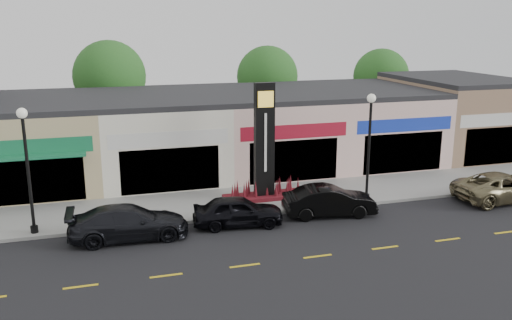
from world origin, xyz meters
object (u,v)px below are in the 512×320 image
object	(u,v)px
lamp_west_near	(27,158)
car_dark_sedan	(129,222)
car_black_conv	(329,201)
lamp_east_near	(369,136)
pylon_sign	(264,159)
car_black_sedan	(238,211)
car_gold_suv	(503,187)

from	to	relation	value
lamp_west_near	car_dark_sedan	size ratio (longest dim) A/B	1.08
car_black_conv	lamp_east_near	bearing A→B (deg)	-56.69
lamp_west_near	car_dark_sedan	bearing A→B (deg)	-20.85
lamp_west_near	car_black_conv	size ratio (longest dim) A/B	1.24
lamp_east_near	car_dark_sedan	distance (m)	12.46
pylon_sign	car_dark_sedan	xyz separation A→B (m)	(-7.06, -3.20, -1.54)
car_black_sedan	car_gold_suv	distance (m)	14.17
lamp_west_near	car_gold_suv	xyz separation A→B (m)	(22.97, -1.70, -2.75)
pylon_sign	car_dark_sedan	distance (m)	7.90
pylon_sign	lamp_west_near	bearing A→B (deg)	-171.23
lamp_east_near	pylon_sign	world-z (taller)	pylon_sign
pylon_sign	car_gold_suv	size ratio (longest dim) A/B	1.14
lamp_west_near	car_gold_suv	world-z (taller)	lamp_west_near
lamp_west_near	lamp_east_near	distance (m)	16.00
car_dark_sedan	car_gold_suv	xyz separation A→B (m)	(19.04, -0.20, -0.00)
car_dark_sedan	car_gold_suv	bearing A→B (deg)	-89.27
lamp_west_near	car_gold_suv	distance (m)	23.20
lamp_west_near	car_black_conv	distance (m)	13.70
lamp_west_near	car_black_conv	bearing A→B (deg)	-5.43
lamp_west_near	car_dark_sedan	world-z (taller)	lamp_west_near
car_black_conv	car_gold_suv	distance (m)	9.62
pylon_sign	car_black_conv	size ratio (longest dim) A/B	1.36
lamp_west_near	car_black_sedan	xyz separation A→B (m)	(8.81, -1.33, -2.78)
car_black_conv	car_gold_suv	xyz separation A→B (m)	(9.61, -0.43, 0.00)
car_black_sedan	lamp_west_near	bearing A→B (deg)	88.52
lamp_east_near	car_dark_sedan	xyz separation A→B (m)	(-12.06, -1.50, -2.74)
car_gold_suv	car_black_conv	bearing A→B (deg)	85.93
lamp_east_near	car_dark_sedan	world-z (taller)	lamp_east_near
pylon_sign	lamp_east_near	bearing A→B (deg)	-18.75
car_dark_sedan	lamp_west_near	bearing A→B (deg)	70.48
car_black_sedan	car_black_conv	xyz separation A→B (m)	(4.55, 0.06, 0.03)
car_dark_sedan	car_black_conv	world-z (taller)	car_dark_sedan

